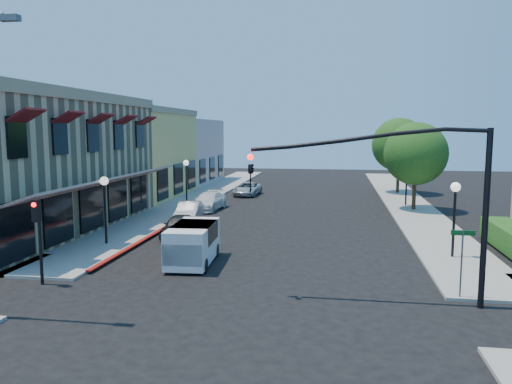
# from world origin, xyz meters

# --- Properties ---
(ground) EXTENTS (120.00, 120.00, 0.00)m
(ground) POSITION_xyz_m (0.00, 0.00, 0.00)
(ground) COLOR black
(ground) RESTS_ON ground
(sidewalk_left) EXTENTS (3.50, 50.00, 0.12)m
(sidewalk_left) POSITION_xyz_m (-8.75, 27.00, 0.06)
(sidewalk_left) COLOR gray
(sidewalk_left) RESTS_ON ground
(sidewalk_right) EXTENTS (3.50, 50.00, 0.12)m
(sidewalk_right) POSITION_xyz_m (8.75, 27.00, 0.06)
(sidewalk_right) COLOR gray
(sidewalk_right) RESTS_ON ground
(curb_red_strip) EXTENTS (0.25, 10.00, 0.06)m
(curb_red_strip) POSITION_xyz_m (-6.90, 8.00, 0.00)
(curb_red_strip) COLOR maroon
(curb_red_strip) RESTS_ON ground
(corner_brick_building) EXTENTS (11.77, 18.20, 8.10)m
(corner_brick_building) POSITION_xyz_m (-15.45, 11.00, 4.01)
(corner_brick_building) COLOR tan
(corner_brick_building) RESTS_ON ground
(yellow_stucco_building) EXTENTS (10.00, 12.00, 7.60)m
(yellow_stucco_building) POSITION_xyz_m (-15.50, 26.00, 3.80)
(yellow_stucco_building) COLOR #E1BC65
(yellow_stucco_building) RESTS_ON ground
(pink_stucco_building) EXTENTS (10.00, 12.00, 7.00)m
(pink_stucco_building) POSITION_xyz_m (-15.50, 38.00, 3.50)
(pink_stucco_building) COLOR beige
(pink_stucco_building) RESTS_ON ground
(street_tree_a) EXTENTS (4.56, 4.56, 6.48)m
(street_tree_a) POSITION_xyz_m (8.80, 22.00, 4.19)
(street_tree_a) COLOR #352515
(street_tree_a) RESTS_ON ground
(street_tree_b) EXTENTS (4.94, 4.94, 7.02)m
(street_tree_b) POSITION_xyz_m (8.80, 32.00, 4.54)
(street_tree_b) COLOR #352515
(street_tree_b) RESTS_ON ground
(signal_mast_arm) EXTENTS (8.01, 0.39, 6.00)m
(signal_mast_arm) POSITION_xyz_m (5.86, 1.50, 4.09)
(signal_mast_arm) COLOR black
(signal_mast_arm) RESTS_ON ground
(secondary_signal) EXTENTS (0.28, 0.42, 3.32)m
(secondary_signal) POSITION_xyz_m (-8.00, 1.41, 2.32)
(secondary_signal) COLOR black
(secondary_signal) RESTS_ON ground
(street_name_sign) EXTENTS (0.80, 0.06, 2.50)m
(street_name_sign) POSITION_xyz_m (7.50, 2.20, 1.70)
(street_name_sign) COLOR #595B5E
(street_name_sign) RESTS_ON ground
(lamppost_left_near) EXTENTS (0.44, 0.44, 3.57)m
(lamppost_left_near) POSITION_xyz_m (-8.50, 8.00, 2.74)
(lamppost_left_near) COLOR black
(lamppost_left_near) RESTS_ON ground
(lamppost_left_far) EXTENTS (0.44, 0.44, 3.57)m
(lamppost_left_far) POSITION_xyz_m (-8.50, 22.00, 2.74)
(lamppost_left_far) COLOR black
(lamppost_left_far) RESTS_ON ground
(lamppost_right_near) EXTENTS (0.44, 0.44, 3.57)m
(lamppost_right_near) POSITION_xyz_m (8.50, 8.00, 2.74)
(lamppost_right_near) COLOR black
(lamppost_right_near) RESTS_ON ground
(lamppost_right_far) EXTENTS (0.44, 0.44, 3.57)m
(lamppost_right_far) POSITION_xyz_m (8.50, 24.00, 2.74)
(lamppost_right_far) COLOR black
(lamppost_right_far) RESTS_ON ground
(white_van) EXTENTS (1.95, 4.07, 1.76)m
(white_van) POSITION_xyz_m (-3.09, 5.32, 1.02)
(white_van) COLOR silver
(white_van) RESTS_ON ground
(parked_car_a) EXTENTS (1.51, 3.57, 1.20)m
(parked_car_a) POSITION_xyz_m (-5.52, 10.79, 0.60)
(parked_car_a) COLOR black
(parked_car_a) RESTS_ON ground
(parked_car_b) EXTENTS (1.83, 4.06, 1.29)m
(parked_car_b) POSITION_xyz_m (-6.20, 15.07, 0.65)
(parked_car_b) COLOR #A1A3A6
(parked_car_b) RESTS_ON ground
(parked_car_c) EXTENTS (2.21, 4.57, 1.28)m
(parked_car_c) POSITION_xyz_m (-6.20, 20.00, 0.64)
(parked_car_c) COLOR silver
(parked_car_c) RESTS_ON ground
(parked_car_d) EXTENTS (2.22, 4.36, 1.18)m
(parked_car_d) POSITION_xyz_m (-4.80, 28.59, 0.59)
(parked_car_d) COLOR #B4B8BA
(parked_car_d) RESTS_ON ground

